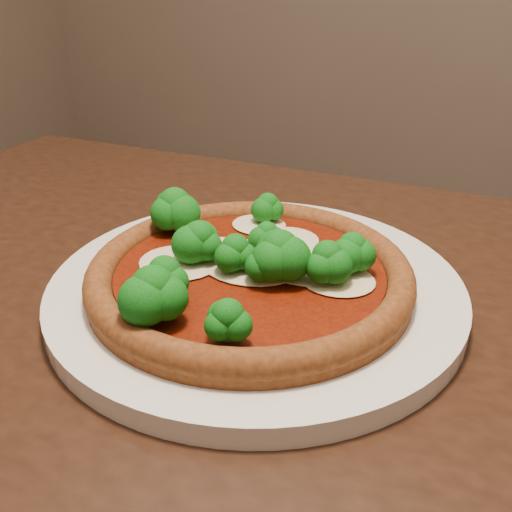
% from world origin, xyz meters
% --- Properties ---
extents(dining_table, '(1.13, 0.79, 0.75)m').
position_xyz_m(dining_table, '(0.12, -0.18, 0.64)').
color(dining_table, black).
rests_on(dining_table, floor).
extents(plate, '(0.35, 0.35, 0.02)m').
position_xyz_m(plate, '(0.09, -0.13, 0.76)').
color(plate, silver).
rests_on(plate, dining_table).
extents(pizza, '(0.27, 0.27, 0.06)m').
position_xyz_m(pizza, '(0.08, -0.14, 0.79)').
color(pizza, brown).
rests_on(pizza, plate).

